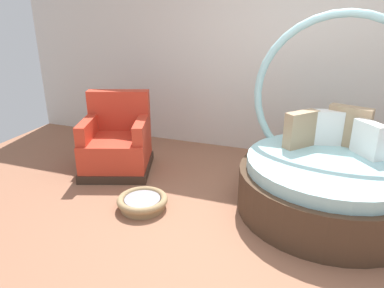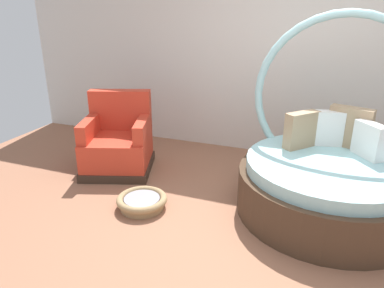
% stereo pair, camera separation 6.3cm
% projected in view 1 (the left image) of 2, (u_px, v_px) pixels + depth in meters
% --- Properties ---
extents(ground_plane, '(8.00, 8.00, 0.02)m').
position_uv_depth(ground_plane, '(254.00, 236.00, 3.19)').
color(ground_plane, '#936047').
extents(back_wall, '(8.00, 0.12, 2.65)m').
position_uv_depth(back_wall, '(292.00, 56.00, 4.55)').
color(back_wall, silver).
rests_on(back_wall, ground_plane).
extents(round_daybed, '(1.71, 1.71, 1.89)m').
position_uv_depth(round_daybed, '(329.00, 173.00, 3.49)').
color(round_daybed, '#473323').
rests_on(round_daybed, ground_plane).
extents(red_armchair, '(1.02, 1.02, 0.94)m').
position_uv_depth(red_armchair, '(117.00, 144.00, 4.39)').
color(red_armchair, '#38281E').
rests_on(red_armchair, ground_plane).
extents(pet_basket, '(0.51, 0.51, 0.13)m').
position_uv_depth(pet_basket, '(143.00, 202.00, 3.59)').
color(pet_basket, '#9E7F56').
rests_on(pet_basket, ground_plane).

